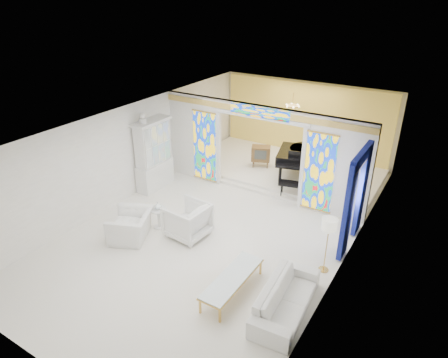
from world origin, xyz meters
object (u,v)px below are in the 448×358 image
Objects in this scene: grand_piano at (305,155)px; sofa at (286,298)px; armchair_left at (131,226)px; armchair_right at (188,220)px; tv_console at (261,154)px; coffee_table at (232,278)px; china_cabinet at (154,155)px.

sofa is at bearing -86.33° from grand_piano.
grand_piano reaches higher than armchair_left.
armchair_right reaches higher than tv_console.
coffee_table is at bearing 90.70° from sofa.
tv_console is (-2.47, 6.23, 0.29)m from coffee_table.
armchair_left is 5.89m from tv_console.
armchair_left is 0.61× the size of coffee_table.
armchair_left is at bearing 81.53° from sofa.
armchair_right is at bearing 148.92° from coffee_table.
armchair_left is (1.46, -2.72, -0.79)m from china_cabinet.
tv_console reaches higher than sofa.
china_cabinet is 3.41× the size of tv_console.
china_cabinet is 2.56× the size of armchair_right.
china_cabinet is 2.31× the size of armchair_left.
armchair_right is at bearing 101.09° from armchair_left.
china_cabinet is at bearing -176.54° from armchair_left.
china_cabinet is at bearing -119.33° from armchair_right.
grand_piano reaches higher than coffee_table.
sofa is 1.25m from coffee_table.
china_cabinet is at bearing -151.53° from tv_console.
armchair_right reaches higher than coffee_table.
armchair_left is at bearing -49.52° from armchair_right.
grand_piano is (2.64, 5.89, 0.57)m from armchair_left.
tv_console is at bearing 51.49° from china_cabinet.
grand_piano is (1.40, 4.99, 0.47)m from armchair_right.
sofa is (4.70, -0.32, -0.06)m from armchair_left.
china_cabinet reaches higher than sofa.
sofa is 7.16m from tv_console.
armchair_left is 1.48× the size of tv_console.
tv_console is at bearing -172.44° from armchair_right.
coffee_table is at bearing -32.64° from china_cabinet.
coffee_table is (2.21, -1.33, -0.09)m from armchair_right.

